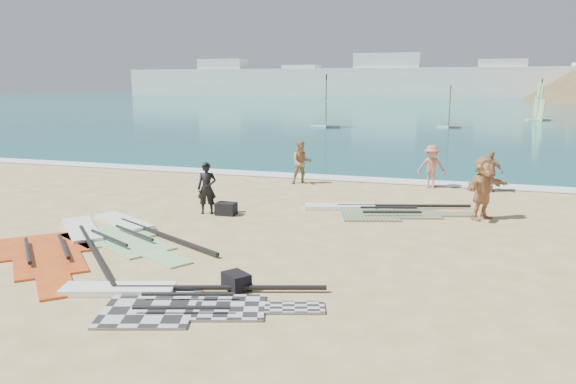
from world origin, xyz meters
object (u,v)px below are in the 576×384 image
(beachgoer_left, at_px, (302,163))
(person_wetsuit, at_px, (207,188))
(rig_orange, at_px, (374,210))
(rig_red, at_px, (66,244))
(rig_green, at_px, (128,233))
(rig_grey, at_px, (166,298))
(beachgoer_back, at_px, (491,172))
(beachgoer_mid, at_px, (431,167))
(beachgoer_right, at_px, (483,188))
(gear_bag_far, at_px, (236,281))
(gear_bag_near, at_px, (226,209))

(beachgoer_left, bearing_deg, person_wetsuit, -127.84)
(rig_orange, distance_m, rig_red, 9.11)
(rig_green, xyz_separation_m, person_wetsuit, (0.94, 2.88, 0.76))
(rig_grey, height_order, beachgoer_back, beachgoer_back)
(rig_grey, relative_size, beachgoer_mid, 3.13)
(beachgoer_right, bearing_deg, beachgoer_mid, 58.15)
(beachgoer_back, bearing_deg, beachgoer_right, 105.34)
(rig_green, bearing_deg, beachgoer_back, 73.39)
(rig_green, bearing_deg, rig_grey, -20.32)
(rig_orange, bearing_deg, rig_red, -154.29)
(rig_grey, height_order, rig_green, rig_green)
(beachgoer_left, bearing_deg, rig_red, -132.27)
(beachgoer_back, bearing_deg, gear_bag_far, 87.37)
(gear_bag_far, bearing_deg, beachgoer_right, 58.56)
(rig_grey, distance_m, gear_bag_far, 1.41)
(rig_orange, distance_m, gear_bag_far, 7.74)
(rig_green, xyz_separation_m, gear_bag_near, (1.56, 2.92, 0.14))
(rig_red, height_order, person_wetsuit, person_wetsuit)
(gear_bag_near, bearing_deg, rig_green, -118.14)
(rig_red, xyz_separation_m, beachgoer_right, (9.88, 6.24, 0.90))
(rig_red, relative_size, beachgoer_back, 3.74)
(rig_grey, distance_m, beachgoer_right, 10.36)
(gear_bag_near, height_order, beachgoer_mid, beachgoer_mid)
(person_wetsuit, xyz_separation_m, beachgoer_right, (8.10, 1.90, 0.14))
(rig_red, xyz_separation_m, person_wetsuit, (1.77, 4.33, 0.76))
(gear_bag_far, distance_m, beachgoer_left, 11.91)
(person_wetsuit, height_order, beachgoer_mid, beachgoer_mid)
(rig_grey, bearing_deg, person_wetsuit, 91.76)
(rig_grey, relative_size, beachgoer_back, 3.44)
(rig_red, bearing_deg, person_wetsuit, 112.86)
(gear_bag_near, distance_m, beachgoer_right, 7.75)
(gear_bag_far, relative_size, person_wetsuit, 0.34)
(gear_bag_far, distance_m, person_wetsuit, 6.71)
(gear_bag_far, height_order, beachgoer_left, beachgoer_left)
(rig_red, distance_m, beachgoer_left, 10.76)
(rig_grey, xyz_separation_m, beachgoer_left, (-1.15, 12.66, 0.82))
(gear_bag_near, height_order, beachgoer_right, beachgoer_right)
(beachgoer_left, relative_size, beachgoer_mid, 1.04)
(gear_bag_near, xyz_separation_m, person_wetsuit, (-0.62, -0.04, 0.61))
(rig_orange, bearing_deg, beachgoer_mid, 56.57)
(gear_bag_far, height_order, beachgoer_right, beachgoer_right)
(rig_green, relative_size, rig_red, 0.92)
(rig_red, bearing_deg, beachgoer_left, 118.63)
(rig_red, xyz_separation_m, beachgoer_left, (3.04, 10.29, 0.81))
(rig_orange, distance_m, gear_bag_near, 4.66)
(rig_grey, height_order, beachgoer_left, beachgoer_left)
(person_wetsuit, height_order, beachgoer_left, beachgoer_left)
(beachgoer_left, bearing_deg, rig_green, -129.85)
(person_wetsuit, bearing_deg, gear_bag_far, -75.11)
(rig_grey, relative_size, rig_orange, 0.96)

